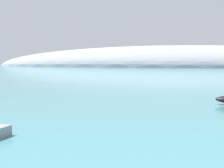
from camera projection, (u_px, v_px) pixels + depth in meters
The scene contains 1 object.
distant_ridge at pixel (171, 67), 216.27m from camera, with size 273.24×86.52×30.26m, color #999EA8.
Camera 1 is at (4.93, 2.20, 4.02)m, focal length 48.17 mm.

